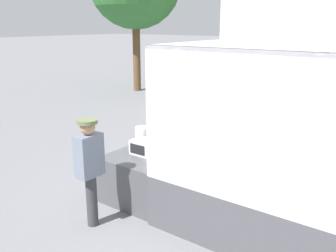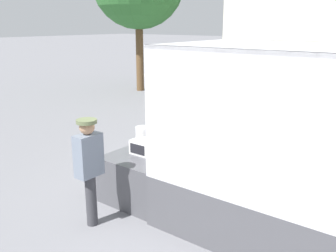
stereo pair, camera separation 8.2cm
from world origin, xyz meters
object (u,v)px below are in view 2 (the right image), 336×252
portable_generator (182,132)px  orange_bucket (143,136)px  microwave (146,147)px  worker_person (89,161)px

portable_generator → orange_bucket: (-0.51, -0.62, -0.03)m
microwave → portable_generator: size_ratio=0.80×
orange_bucket → microwave: bearing=-43.6°
worker_person → orange_bucket: bearing=102.4°
portable_generator → worker_person: (-0.14, -2.35, 0.03)m
microwave → portable_generator: (0.09, 1.02, 0.08)m
orange_bucket → portable_generator: bearing=50.3°
microwave → orange_bucket: (-0.42, 0.40, 0.05)m
portable_generator → worker_person: 2.35m
microwave → worker_person: worker_person is taller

